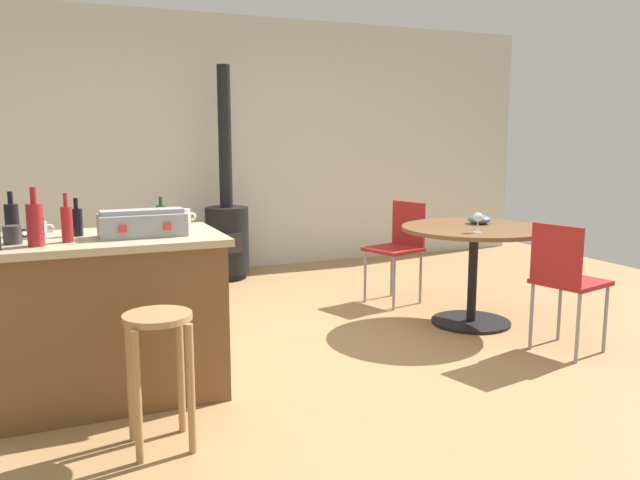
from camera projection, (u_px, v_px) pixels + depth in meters
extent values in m
plane|color=#A37A4C|center=(309.00, 356.00, 4.24)|extent=(8.80, 8.80, 0.00)
cube|color=beige|center=(201.00, 145.00, 6.77)|extent=(8.00, 0.10, 2.70)
cube|color=brown|center=(105.00, 321.00, 3.53)|extent=(1.23, 0.69, 0.87)
cube|color=tan|center=(100.00, 240.00, 3.45)|extent=(1.29, 0.75, 0.04)
cylinder|color=#A37A4C|center=(181.00, 372.00, 3.11)|extent=(0.04, 0.04, 0.61)
cylinder|color=#A37A4C|center=(131.00, 379.00, 3.02)|extent=(0.04, 0.04, 0.61)
cylinder|color=#A37A4C|center=(137.00, 398.00, 2.81)|extent=(0.04, 0.04, 0.61)
cylinder|color=#A37A4C|center=(191.00, 389.00, 2.90)|extent=(0.04, 0.04, 0.61)
cylinder|color=#A37A4C|center=(157.00, 317.00, 2.91)|extent=(0.31, 0.31, 0.03)
cylinder|color=black|center=(471.00, 322.00, 4.98)|extent=(0.61, 0.61, 0.02)
cylinder|color=black|center=(472.00, 278.00, 4.93)|extent=(0.07, 0.07, 0.73)
cylinder|color=brown|center=(474.00, 229.00, 4.86)|extent=(1.10, 1.10, 0.03)
cube|color=maroon|center=(393.00, 249.00, 5.52)|extent=(0.50, 0.50, 0.03)
cube|color=maroon|center=(408.00, 224.00, 5.61)|extent=(0.13, 0.35, 0.40)
cylinder|color=gray|center=(421.00, 277.00, 5.55)|extent=(0.02, 0.02, 0.46)
cylinder|color=gray|center=(392.00, 271.00, 5.80)|extent=(0.02, 0.02, 0.46)
cylinder|color=gray|center=(365.00, 277.00, 5.58)|extent=(0.02, 0.02, 0.46)
cylinder|color=gray|center=(394.00, 283.00, 5.33)|extent=(0.02, 0.02, 0.46)
cube|color=maroon|center=(571.00, 282.00, 4.27)|extent=(0.49, 0.49, 0.03)
cube|color=maroon|center=(556.00, 256.00, 4.12)|extent=(0.11, 0.35, 0.40)
cylinder|color=gray|center=(531.00, 316.00, 4.34)|extent=(0.02, 0.02, 0.46)
cylinder|color=gray|center=(578.00, 328.00, 4.07)|extent=(0.02, 0.02, 0.46)
cylinder|color=gray|center=(606.00, 319.00, 4.28)|extent=(0.02, 0.02, 0.46)
cylinder|color=gray|center=(560.00, 308.00, 4.54)|extent=(0.02, 0.02, 0.46)
cylinder|color=black|center=(228.00, 275.00, 6.57)|extent=(0.37, 0.37, 0.06)
cylinder|color=black|center=(227.00, 240.00, 6.51)|extent=(0.44, 0.44, 0.67)
cube|color=#2D2826|center=(233.00, 243.00, 6.31)|extent=(0.20, 0.02, 0.20)
cylinder|color=black|center=(225.00, 137.00, 6.35)|extent=(0.13, 0.13, 1.40)
cube|color=gray|center=(142.00, 225.00, 3.46)|extent=(0.46, 0.21, 0.12)
cube|color=gray|center=(142.00, 212.00, 3.45)|extent=(0.43, 0.12, 0.02)
cube|color=red|center=(123.00, 229.00, 3.32)|extent=(0.04, 0.01, 0.04)
cube|color=red|center=(167.00, 226.00, 3.41)|extent=(0.04, 0.01, 0.04)
cylinder|color=black|center=(12.00, 221.00, 3.44)|extent=(0.07, 0.07, 0.18)
cylinder|color=black|center=(10.00, 198.00, 3.42)|extent=(0.03, 0.03, 0.07)
cylinder|color=maroon|center=(67.00, 225.00, 3.26)|extent=(0.06, 0.06, 0.18)
cylinder|color=maroon|center=(65.00, 200.00, 3.24)|extent=(0.02, 0.02, 0.07)
cylinder|color=#194C23|center=(161.00, 216.00, 3.78)|extent=(0.06, 0.06, 0.13)
cylinder|color=#194C23|center=(161.00, 201.00, 3.77)|extent=(0.02, 0.02, 0.05)
cylinder|color=maroon|center=(35.00, 225.00, 3.14)|extent=(0.08, 0.08, 0.21)
cylinder|color=maroon|center=(33.00, 195.00, 3.12)|extent=(0.03, 0.03, 0.08)
cylinder|color=black|center=(77.00, 222.00, 3.47)|extent=(0.06, 0.06, 0.15)
cylinder|color=black|center=(76.00, 203.00, 3.45)|extent=(0.02, 0.02, 0.06)
cylinder|color=white|center=(39.00, 230.00, 3.41)|extent=(0.08, 0.08, 0.09)
torus|color=white|center=(49.00, 228.00, 3.43)|extent=(0.05, 0.01, 0.05)
cylinder|color=#383838|center=(12.00, 235.00, 3.21)|extent=(0.09, 0.09, 0.09)
torus|color=#383838|center=(25.00, 233.00, 3.24)|extent=(0.05, 0.01, 0.05)
cylinder|color=white|center=(184.00, 218.00, 3.84)|extent=(0.08, 0.08, 0.11)
torus|color=white|center=(192.00, 216.00, 3.86)|extent=(0.05, 0.01, 0.05)
cylinder|color=silver|center=(477.00, 232.00, 4.58)|extent=(0.06, 0.06, 0.00)
cylinder|color=silver|center=(478.00, 226.00, 4.57)|extent=(0.01, 0.01, 0.08)
ellipsoid|color=silver|center=(478.00, 217.00, 4.56)|extent=(0.07, 0.07, 0.06)
ellipsoid|color=#4C7099|center=(479.00, 219.00, 5.02)|extent=(0.18, 0.18, 0.07)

